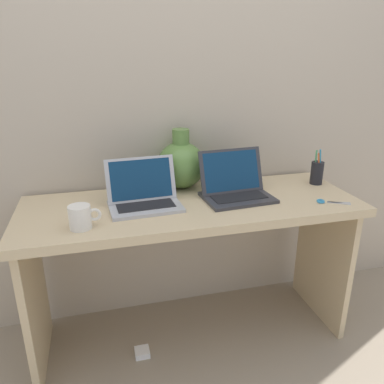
% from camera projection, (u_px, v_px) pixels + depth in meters
% --- Properties ---
extents(ground_plane, '(6.00, 6.00, 0.00)m').
position_uv_depth(ground_plane, '(192.00, 333.00, 1.97)').
color(ground_plane, gray).
extents(back_wall, '(4.40, 0.04, 2.40)m').
position_uv_depth(back_wall, '(176.00, 92.00, 1.85)').
color(back_wall, '#BCAD99').
rests_on(back_wall, ground).
extents(desk, '(1.54, 0.56, 0.74)m').
position_uv_depth(desk, '(192.00, 233.00, 1.77)').
color(desk, '#D1B78C').
rests_on(desk, ground).
extents(laptop_left, '(0.32, 0.24, 0.21)m').
position_uv_depth(laptop_left, '(143.00, 194.00, 1.67)').
color(laptop_left, '#B2B2B7').
rests_on(laptop_left, desk).
extents(laptop_right, '(0.33, 0.26, 0.22)m').
position_uv_depth(laptop_right, '(235.00, 185.00, 1.77)').
color(laptop_right, '#333338').
rests_on(laptop_right, desk).
extents(green_vase, '(0.24, 0.24, 0.30)m').
position_uv_depth(green_vase, '(181.00, 164.00, 1.87)').
color(green_vase, '#5B843D').
rests_on(green_vase, desk).
extents(coffee_mug, '(0.12, 0.09, 0.09)m').
position_uv_depth(coffee_mug, '(81.00, 217.00, 1.45)').
color(coffee_mug, white).
rests_on(coffee_mug, desk).
extents(pen_cup, '(0.06, 0.06, 0.19)m').
position_uv_depth(pen_cup, '(317.00, 172.00, 1.94)').
color(pen_cup, black).
rests_on(pen_cup, desk).
extents(scissors, '(0.14, 0.09, 0.01)m').
position_uv_depth(scissors, '(327.00, 202.00, 1.71)').
color(scissors, '#B7B7BC').
rests_on(scissors, desk).
extents(power_brick, '(0.07, 0.07, 0.03)m').
position_uv_depth(power_brick, '(142.00, 352.00, 1.82)').
color(power_brick, white).
rests_on(power_brick, ground).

